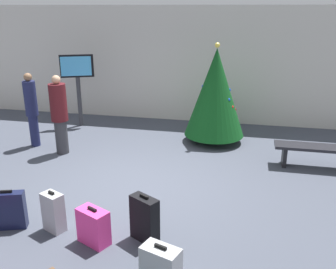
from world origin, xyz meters
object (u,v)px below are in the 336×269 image
Objects in this scene: waiting_bench at (318,151)px; suitcase_5 at (145,219)px; traveller_1 at (59,113)px; suitcase_3 at (53,212)px; traveller_0 at (32,108)px; flight_info_kiosk at (78,77)px; suitcase_2 at (161,267)px; suitcase_7 at (9,210)px; holiday_tree at (215,93)px; suitcase_4 at (93,227)px.

suitcase_5 is (-2.83, -3.22, -0.03)m from waiting_bench.
traveller_1 is 3.30m from suitcase_3.
flight_info_kiosk is at bearing 77.68° from traveller_0.
suitcase_2 is at bearing -57.47° from flight_info_kiosk.
flight_info_kiosk is 1.12× the size of traveller_0.
suitcase_7 is at bearing -64.77° from traveller_0.
suitcase_2 is (4.09, -4.05, -0.68)m from traveller_0.
traveller_0 is at bearing 138.91° from suitcase_5.
traveller_0 is at bearing -102.32° from flight_info_kiosk.
holiday_tree reaches higher than suitcase_2.
waiting_bench is at bearing 3.55° from traveller_1.
suitcase_7 reaches higher than suitcase_4.
waiting_bench is at bearing -27.04° from holiday_tree.
suitcase_3 reaches higher than waiting_bench.
traveller_1 is at bearing 115.16° from suitcase_3.
holiday_tree reaches higher than flight_info_kiosk.
holiday_tree is 4.93m from suitcase_3.
traveller_0 is (-4.21, -1.20, -0.30)m from holiday_tree.
traveller_0 reaches higher than suitcase_7.
suitcase_7 is (-2.53, 0.74, 0.03)m from suitcase_2.
suitcase_5 is at bearing -56.54° from flight_info_kiosk.
suitcase_5 is 2.09m from suitcase_7.
traveller_1 is at bearing -19.05° from traveller_0.
waiting_bench is at bearing 59.80° from suitcase_2.
suitcase_4 is at bearing 150.23° from suitcase_2.
suitcase_5 reaches higher than suitcase_4.
suitcase_4 is (2.96, -3.40, -0.68)m from traveller_0.
flight_info_kiosk reaches higher than suitcase_4.
holiday_tree is 3.75× the size of suitcase_3.
traveller_0 is 2.46× the size of suitcase_5.
holiday_tree is 3.38× the size of suitcase_5.
suitcase_5 reaches higher than suitcase_7.
traveller_0 is 3.09× the size of suitcase_2.
waiting_bench is (6.09, -1.71, -1.03)m from flight_info_kiosk.
suitcase_3 is 0.69m from suitcase_7.
traveller_0 is 0.98× the size of traveller_1.
suitcase_4 is (2.57, -5.16, -1.14)m from flight_info_kiosk.
suitcase_5 is (-0.56, -4.38, -0.91)m from holiday_tree.
traveller_1 is at bearing -155.76° from holiday_tree.
suitcase_4 is at bearing -49.02° from traveller_0.
suitcase_3 is at bearing 166.10° from suitcase_4.
flight_info_kiosk reaches higher than suitcase_3.
holiday_tree reaches higher than traveller_0.
traveller_0 reaches higher than waiting_bench.
waiting_bench is 0.97× the size of traveller_1.
suitcase_3 is at bearing 6.80° from suitcase_7.
suitcase_3 is 1.40m from suitcase_5.
traveller_1 is (0.49, -2.06, -0.45)m from flight_info_kiosk.
suitcase_3 is at bearing -177.94° from suitcase_5.
suitcase_4 is 0.89× the size of suitcase_7.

